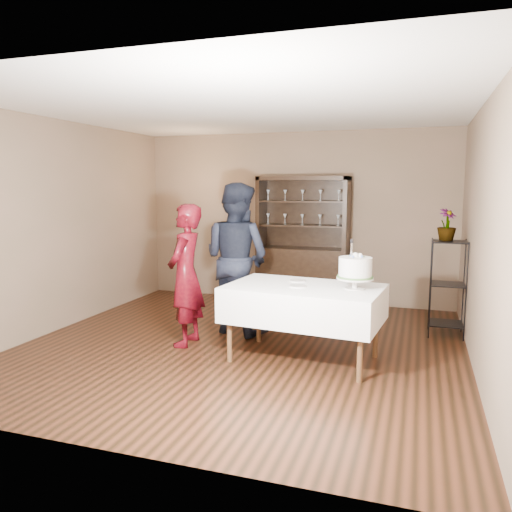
# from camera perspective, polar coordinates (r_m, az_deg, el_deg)

# --- Properties ---
(floor) EXTENTS (5.00, 5.00, 0.00)m
(floor) POSITION_cam_1_polar(r_m,az_deg,el_deg) (5.94, -1.63, -10.20)
(floor) COLOR black
(floor) RESTS_ON ground
(ceiling) EXTENTS (5.00, 5.00, 0.00)m
(ceiling) POSITION_cam_1_polar(r_m,az_deg,el_deg) (5.70, -1.75, 16.53)
(ceiling) COLOR silver
(ceiling) RESTS_ON back_wall
(back_wall) EXTENTS (5.00, 0.02, 2.70)m
(back_wall) POSITION_cam_1_polar(r_m,az_deg,el_deg) (8.05, 4.42, 4.39)
(back_wall) COLOR brown
(back_wall) RESTS_ON floor
(wall_left) EXTENTS (0.02, 5.00, 2.70)m
(wall_left) POSITION_cam_1_polar(r_m,az_deg,el_deg) (6.92, -21.56, 3.27)
(wall_left) COLOR brown
(wall_left) RESTS_ON floor
(wall_right) EXTENTS (0.02, 5.00, 2.70)m
(wall_right) POSITION_cam_1_polar(r_m,az_deg,el_deg) (5.35, 24.36, 1.88)
(wall_right) COLOR brown
(wall_right) RESTS_ON floor
(china_hutch) EXTENTS (1.40, 0.48, 2.00)m
(china_hutch) POSITION_cam_1_polar(r_m,az_deg,el_deg) (7.84, 5.35, -0.76)
(china_hutch) COLOR black
(china_hutch) RESTS_ON floor
(plant_etagere) EXTENTS (0.42, 0.42, 1.20)m
(plant_etagere) POSITION_cam_1_polar(r_m,az_deg,el_deg) (6.62, 21.06, -3.01)
(plant_etagere) COLOR black
(plant_etagere) RESTS_ON floor
(cake_table) EXTENTS (1.70, 1.15, 0.81)m
(cake_table) POSITION_cam_1_polar(r_m,az_deg,el_deg) (5.35, 5.49, -5.42)
(cake_table) COLOR white
(cake_table) RESTS_ON floor
(woman) EXTENTS (0.43, 0.63, 1.66)m
(woman) POSITION_cam_1_polar(r_m,az_deg,el_deg) (5.86, -8.03, -2.17)
(woman) COLOR #31040E
(woman) RESTS_ON floor
(man) EXTENTS (1.09, 0.95, 1.90)m
(man) POSITION_cam_1_polar(r_m,az_deg,el_deg) (6.30, -2.25, -0.26)
(man) COLOR black
(man) RESTS_ON floor
(cake) EXTENTS (0.44, 0.44, 0.52)m
(cake) POSITION_cam_1_polar(r_m,az_deg,el_deg) (5.19, 11.28, -1.49)
(cake) COLOR silver
(cake) RESTS_ON cake_table
(plate_near) EXTENTS (0.20, 0.20, 0.01)m
(plate_near) POSITION_cam_1_polar(r_m,az_deg,el_deg) (5.25, 4.79, -3.46)
(plate_near) COLOR silver
(plate_near) RESTS_ON cake_table
(plate_far) EXTENTS (0.21, 0.21, 0.01)m
(plate_far) POSITION_cam_1_polar(r_m,az_deg,el_deg) (5.55, 4.81, -2.84)
(plate_far) COLOR silver
(plate_far) RESTS_ON cake_table
(potted_plant) EXTENTS (0.31, 0.31, 0.39)m
(potted_plant) POSITION_cam_1_polar(r_m,az_deg,el_deg) (6.56, 20.97, 3.37)
(potted_plant) COLOR #457136
(potted_plant) RESTS_ON plant_etagere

